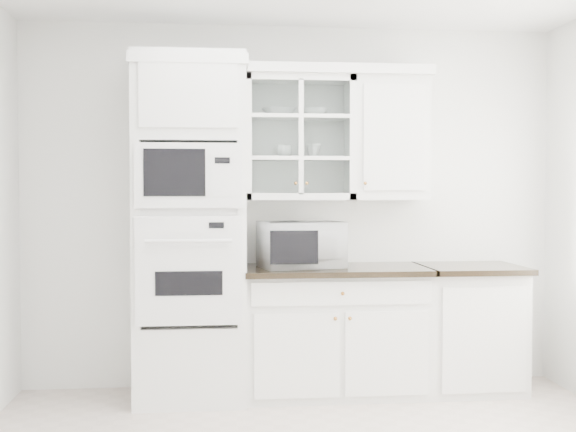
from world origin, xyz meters
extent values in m
cube|color=white|center=(0.00, 1.74, 1.35)|extent=(4.00, 0.02, 2.70)
cube|color=white|center=(-0.75, 1.43, 1.20)|extent=(0.76, 0.65, 2.40)
cube|color=white|center=(-0.75, 1.09, 0.94)|extent=(0.70, 0.03, 0.72)
cube|color=black|center=(-0.75, 1.07, 0.86)|extent=(0.44, 0.01, 0.16)
cube|color=white|center=(-0.75, 1.09, 1.56)|extent=(0.70, 0.03, 0.43)
cube|color=black|center=(-0.84, 1.07, 1.58)|extent=(0.40, 0.01, 0.31)
cube|color=white|center=(0.28, 1.45, 0.44)|extent=(1.30, 0.60, 0.88)
cube|color=#302514|center=(0.28, 1.42, 0.90)|extent=(1.32, 0.67, 0.04)
cube|color=white|center=(1.28, 1.45, 0.44)|extent=(0.70, 0.60, 0.88)
cube|color=#302514|center=(1.28, 1.42, 0.90)|extent=(0.72, 0.67, 0.04)
cube|color=white|center=(0.03, 1.58, 1.85)|extent=(0.80, 0.33, 0.90)
cube|color=white|center=(0.03, 1.58, 1.70)|extent=(0.74, 0.29, 0.02)
cube|color=white|center=(0.03, 1.58, 2.00)|extent=(0.74, 0.29, 0.02)
cube|color=white|center=(0.71, 1.58, 1.85)|extent=(0.55, 0.33, 0.90)
cube|color=white|center=(-0.07, 1.56, 2.33)|extent=(2.14, 0.38, 0.07)
imported|color=white|center=(0.03, 1.44, 1.08)|extent=(0.65, 0.57, 0.33)
imported|color=white|center=(-0.11, 1.58, 2.04)|extent=(0.28, 0.28, 0.06)
imported|color=white|center=(0.15, 1.57, 2.04)|extent=(0.22, 0.22, 0.06)
imported|color=white|center=(-0.07, 1.59, 1.75)|extent=(0.11, 0.11, 0.09)
imported|color=white|center=(0.14, 1.60, 1.76)|extent=(0.13, 0.13, 0.10)
camera|label=1|loc=(-0.57, -3.67, 1.47)|focal=45.00mm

